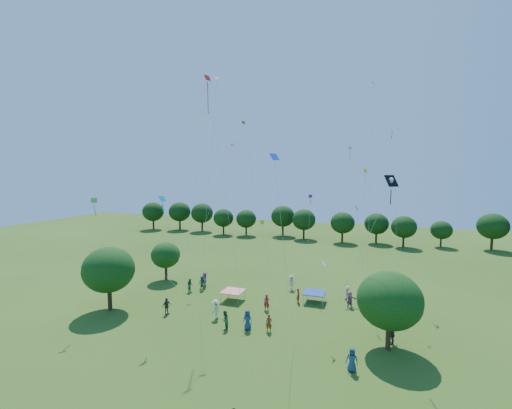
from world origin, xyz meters
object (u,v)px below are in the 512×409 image
at_px(near_tree_north, 166,255).
at_px(tent_blue, 314,293).
at_px(red_high_kite, 214,123).
at_px(near_tree_west, 109,270).
at_px(tent_red_stripe, 233,291).
at_px(near_tree_east, 390,300).
at_px(pirate_kite, 390,185).

distance_m(near_tree_north, tent_blue, 19.60).
xyz_separation_m(tent_blue, red_high_kite, (-9.20, -5.15, 17.68)).
height_order(near_tree_west, tent_red_stripe, near_tree_west).
bearing_deg(near_tree_east, tent_red_stripe, 160.42).
distance_m(tent_blue, pirate_kite, 15.58).
distance_m(near_tree_east, tent_blue, 11.12).
height_order(near_tree_north, red_high_kite, red_high_kite).
height_order(pirate_kite, red_high_kite, red_high_kite).
relative_size(near_tree_west, red_high_kite, 0.29).
height_order(near_tree_west, tent_blue, near_tree_west).
xyz_separation_m(near_tree_north, tent_blue, (19.43, -1.29, -2.25)).
relative_size(near_tree_west, tent_blue, 2.94).
bearing_deg(near_tree_west, red_high_kite, 20.73).
xyz_separation_m(near_tree_west, near_tree_north, (-0.24, 10.22, -0.90)).
height_order(near_tree_west, near_tree_north, near_tree_west).
relative_size(tent_red_stripe, red_high_kite, 0.10).
bearing_deg(tent_red_stripe, near_tree_east, -19.58).
bearing_deg(near_tree_west, tent_red_stripe, 31.00).
height_order(near_tree_north, pirate_kite, pirate_kite).
bearing_deg(tent_blue, pirate_kite, -46.88).
height_order(tent_red_stripe, red_high_kite, red_high_kite).
distance_m(tent_red_stripe, pirate_kite, 19.98).
bearing_deg(near_tree_east, near_tree_north, 160.72).
height_order(near_tree_west, red_high_kite, red_high_kite).
bearing_deg(near_tree_east, tent_blue, 131.74).
relative_size(tent_red_stripe, pirate_kite, 0.18).
distance_m(near_tree_east, tent_red_stripe, 16.78).
xyz_separation_m(near_tree_north, near_tree_east, (26.57, -9.29, 0.70)).
bearing_deg(pirate_kite, near_tree_north, 161.83).
distance_m(near_tree_east, red_high_kite, 22.18).
distance_m(tent_blue, red_high_kite, 20.58).
bearing_deg(pirate_kite, tent_red_stripe, 162.34).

